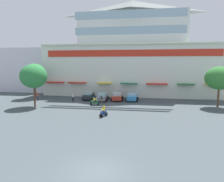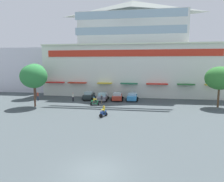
# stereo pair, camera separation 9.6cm
# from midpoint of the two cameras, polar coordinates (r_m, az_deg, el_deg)

# --- Properties ---
(ground_plane) EXTENTS (128.00, 128.00, 0.00)m
(ground_plane) POSITION_cam_midpoint_polar(r_m,az_deg,el_deg) (26.58, 2.25, -7.84)
(ground_plane) COLOR #424B4E
(colonial_building) EXTENTS (38.40, 14.56, 20.91)m
(colonial_building) POSITION_cam_midpoint_polar(r_m,az_deg,el_deg) (47.85, 5.60, 9.82)
(colonial_building) COLOR silver
(colonial_building) RESTS_ON ground
(flank_building_left) EXTENTS (13.29, 11.72, 10.85)m
(flank_building_left) POSITION_cam_midpoint_polar(r_m,az_deg,el_deg) (60.09, -21.12, 5.53)
(flank_building_left) COLOR silver
(flank_building_left) RESTS_ON ground
(plaza_tree_0) EXTENTS (4.31, 4.36, 6.97)m
(plaza_tree_0) POSITION_cam_midpoint_polar(r_m,az_deg,el_deg) (35.86, -20.74, 3.83)
(plaza_tree_0) COLOR brown
(plaza_tree_0) RESTS_ON ground
(plaza_tree_1) EXTENTS (4.53, 4.31, 6.62)m
(plaza_tree_1) POSITION_cam_midpoint_polar(r_m,az_deg,el_deg) (37.22, 27.68, 3.15)
(plaza_tree_1) COLOR brown
(plaza_tree_1) RESTS_ON ground
(plaza_tree_2) EXTENTS (4.35, 4.30, 7.05)m
(plaza_tree_2) POSITION_cam_midpoint_polar(r_m,az_deg,el_deg) (44.72, -20.52, 4.70)
(plaza_tree_2) COLOR brown
(plaza_tree_2) RESTS_ON ground
(parked_car_0) EXTENTS (2.38, 4.07, 1.60)m
(parked_car_0) POSITION_cam_midpoint_polar(r_m,az_deg,el_deg) (41.07, -6.33, -1.22)
(parked_car_0) COLOR #202A2B
(parked_car_0) RESTS_ON ground
(parked_car_1) EXTENTS (2.39, 4.56, 1.51)m
(parked_car_1) POSITION_cam_midpoint_polar(r_m,az_deg,el_deg) (39.67, -2.55, -1.56)
(parked_car_1) COLOR gray
(parked_car_1) RESTS_ON ground
(parked_car_2) EXTENTS (2.62, 4.35, 1.53)m
(parked_car_2) POSITION_cam_midpoint_polar(r_m,az_deg,el_deg) (39.84, 1.52, -1.49)
(parked_car_2) COLOR #AE3323
(parked_car_2) RESTS_ON ground
(parked_car_3) EXTENTS (2.35, 3.92, 1.54)m
(parked_car_3) POSITION_cam_midpoint_polar(r_m,az_deg,el_deg) (39.62, 5.67, -1.57)
(parked_car_3) COLOR #3387C6
(parked_car_3) RESTS_ON ground
(scooter_rider_1) EXTENTS (1.41, 0.58, 1.51)m
(scooter_rider_1) POSITION_cam_midpoint_polar(r_m,az_deg,el_deg) (35.22, -4.77, -2.96)
(scooter_rider_1) COLOR black
(scooter_rider_1) RESTS_ON ground
(scooter_rider_4) EXTENTS (0.96, 1.40, 1.48)m
(scooter_rider_4) POSITION_cam_midpoint_polar(r_m,az_deg,el_deg) (27.71, -2.28, -5.89)
(scooter_rider_4) COLOR black
(scooter_rider_4) RESTS_ON ground
(pedestrian_0) EXTENTS (0.43, 0.43, 1.61)m
(pedestrian_0) POSITION_cam_midpoint_polar(r_m,az_deg,el_deg) (36.40, -2.81, -2.12)
(pedestrian_0) COLOR #746451
(pedestrian_0) RESTS_ON ground
(pedestrian_1) EXTENTS (0.43, 0.43, 1.74)m
(pedestrian_1) POSITION_cam_midpoint_polar(r_m,az_deg,el_deg) (41.80, -19.75, -1.20)
(pedestrian_1) COLOR #1F2C46
(pedestrian_1) RESTS_ON ground
(pedestrian_2) EXTENTS (0.45, 0.45, 1.69)m
(pedestrian_2) POSITION_cam_midpoint_polar(r_m,az_deg,el_deg) (39.37, -10.66, -1.46)
(pedestrian_2) COLOR black
(pedestrian_2) RESTS_ON ground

